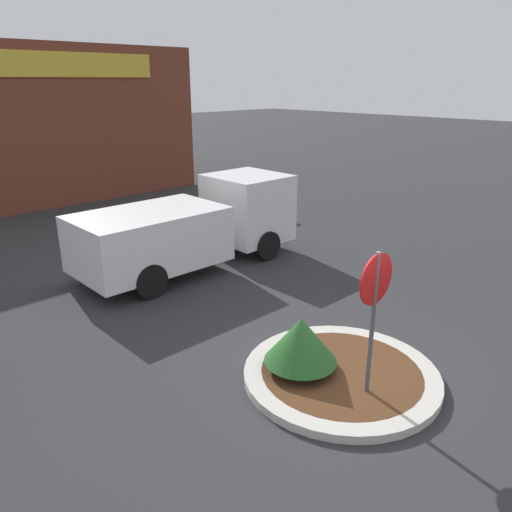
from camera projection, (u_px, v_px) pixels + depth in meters
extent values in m
plane|color=#2D2D30|center=(341.00, 378.00, 8.49)|extent=(120.00, 120.00, 0.00)
cylinder|color=#BCB7AD|center=(341.00, 375.00, 8.47)|extent=(3.31, 3.31, 0.15)
cylinder|color=#4C2D19|center=(341.00, 375.00, 8.47)|extent=(2.71, 2.71, 0.15)
cylinder|color=#4C4C51|center=(372.00, 329.00, 7.55)|extent=(0.07, 0.07, 2.47)
cylinder|color=#B71414|center=(376.00, 279.00, 7.28)|extent=(0.80, 0.03, 0.80)
cylinder|color=brown|center=(300.00, 364.00, 8.48)|extent=(0.08, 0.08, 0.16)
cone|color=#235623|center=(301.00, 340.00, 8.32)|extent=(1.24, 1.24, 0.79)
cube|color=white|center=(248.00, 207.00, 14.47)|extent=(1.98, 2.10, 1.88)
cube|color=white|center=(150.00, 239.00, 12.42)|extent=(3.69, 2.23, 1.39)
cube|color=black|center=(265.00, 193.00, 14.80)|extent=(0.06, 1.86, 0.66)
cylinder|color=black|center=(221.00, 231.00, 15.34)|extent=(0.83, 0.25, 0.83)
cylinder|color=black|center=(267.00, 246.00, 13.96)|extent=(0.83, 0.25, 0.83)
cylinder|color=black|center=(108.00, 259.00, 12.89)|extent=(0.83, 0.25, 0.83)
cylinder|color=black|center=(150.00, 281.00, 11.51)|extent=(0.83, 0.25, 0.83)
cube|color=brown|center=(9.00, 124.00, 20.59)|extent=(14.27, 6.00, 6.16)
cube|color=gold|center=(29.00, 64.00, 17.77)|extent=(9.99, 0.08, 0.90)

